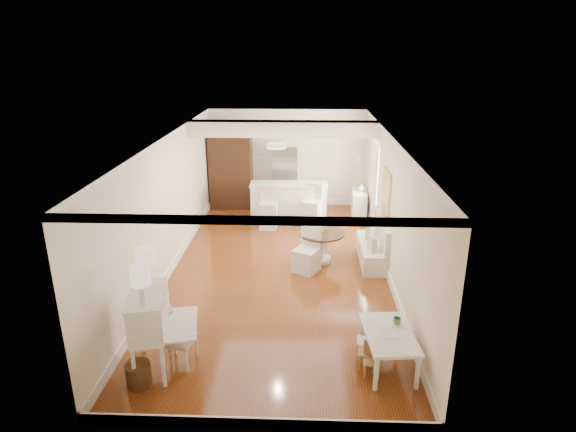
# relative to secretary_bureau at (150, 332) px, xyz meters

# --- Properties ---
(room) EXTENTS (9.00, 9.04, 2.82)m
(room) POSITION_rel_secretary_bureau_xyz_m (1.69, 3.67, 1.37)
(room) COLOR brown
(room) RESTS_ON ground
(secretary_bureau) EXTENTS (1.13, 1.15, 1.23)m
(secretary_bureau) POSITION_rel_secretary_bureau_xyz_m (0.00, 0.00, 0.00)
(secretary_bureau) COLOR white
(secretary_bureau) RESTS_ON ground
(gustavian_armchair) EXTENTS (0.56, 0.56, 0.82)m
(gustavian_armchair) POSITION_rel_secretary_bureau_xyz_m (0.36, 0.15, -0.21)
(gustavian_armchair) COLOR beige
(gustavian_armchair) RESTS_ON ground
(wicker_basket) EXTENTS (0.42, 0.42, 0.34)m
(wicker_basket) POSITION_rel_secretary_bureau_xyz_m (-0.09, -0.38, -0.44)
(wicker_basket) COLOR #4F3118
(wicker_basket) RESTS_ON ground
(kids_table) EXTENTS (0.78, 1.19, 0.57)m
(kids_table) POSITION_rel_secretary_bureau_xyz_m (3.42, 0.18, -0.33)
(kids_table) COLOR white
(kids_table) RESTS_ON ground
(kids_chair_a) EXTENTS (0.31, 0.31, 0.56)m
(kids_chair_a) POSITION_rel_secretary_bureau_xyz_m (3.12, 0.13, -0.34)
(kids_chair_a) COLOR #A5804B
(kids_chair_a) RESTS_ON ground
(kids_chair_b) EXTENTS (0.28, 0.28, 0.53)m
(kids_chair_b) POSITION_rel_secretary_bureau_xyz_m (3.13, 0.42, -0.35)
(kids_chair_b) COLOR tan
(kids_chair_b) RESTS_ON ground
(kids_chair_c) EXTENTS (0.27, 0.27, 0.52)m
(kids_chair_c) POSITION_rel_secretary_bureau_xyz_m (3.17, -0.04, -0.36)
(kids_chair_c) COLOR #AC864E
(kids_chair_c) RESTS_ON ground
(banquette) EXTENTS (0.52, 1.60, 0.98)m
(banquette) POSITION_rel_secretary_bureau_xyz_m (3.64, 3.84, -0.13)
(banquette) COLOR silver
(banquette) RESTS_ON ground
(dining_table) EXTENTS (1.23, 1.23, 0.67)m
(dining_table) POSITION_rel_secretary_bureau_xyz_m (2.55, 3.82, -0.28)
(dining_table) COLOR #432915
(dining_table) RESTS_ON ground
(slip_chair_near) EXTENTS (0.64, 0.65, 0.98)m
(slip_chair_near) POSITION_rel_secretary_bureau_xyz_m (2.23, 3.31, -0.12)
(slip_chair_near) COLOR silver
(slip_chair_near) RESTS_ON ground
(slip_chair_far) EXTENTS (0.56, 0.55, 0.84)m
(slip_chair_far) POSITION_rel_secretary_bureau_xyz_m (2.42, 4.00, -0.20)
(slip_chair_far) COLOR silver
(slip_chair_far) RESTS_ON ground
(breakfast_counter) EXTENTS (2.05, 0.65, 1.03)m
(breakfast_counter) POSITION_rel_secretary_bureau_xyz_m (1.75, 6.44, -0.10)
(breakfast_counter) COLOR white
(breakfast_counter) RESTS_ON ground
(bar_stool_left) EXTENTS (0.46, 0.46, 1.11)m
(bar_stool_left) POSITION_rel_secretary_bureau_xyz_m (1.25, 5.79, -0.06)
(bar_stool_left) COLOR silver
(bar_stool_left) RESTS_ON ground
(bar_stool_right) EXTENTS (0.57, 0.57, 1.11)m
(bar_stool_right) POSITION_rel_secretary_bureau_xyz_m (2.37, 6.00, -0.06)
(bar_stool_right) COLOR white
(bar_stool_right) RESTS_ON ground
(pantry_cabinet) EXTENTS (1.20, 0.60, 2.30)m
(pantry_cabinet) POSITION_rel_secretary_bureau_xyz_m (0.05, 7.52, 0.53)
(pantry_cabinet) COLOR #381E11
(pantry_cabinet) RESTS_ON ground
(fridge) EXTENTS (0.75, 0.65, 1.80)m
(fridge) POSITION_rel_secretary_bureau_xyz_m (1.95, 7.49, 0.28)
(fridge) COLOR silver
(fridge) RESTS_ON ground
(sideboard) EXTENTS (0.40, 0.84, 0.79)m
(sideboard) POSITION_rel_secretary_bureau_xyz_m (3.65, 6.61, -0.22)
(sideboard) COLOR silver
(sideboard) RESTS_ON ground
(pencil_cup) EXTENTS (0.13, 0.13, 0.10)m
(pencil_cup) POSITION_rel_secretary_bureau_xyz_m (3.57, 0.43, 0.00)
(pencil_cup) COLOR #528D56
(pencil_cup) RESTS_ON kids_table
(branch_vase) EXTENTS (0.20, 0.20, 0.21)m
(branch_vase) POSITION_rel_secretary_bureau_xyz_m (3.69, 6.61, 0.28)
(branch_vase) COLOR silver
(branch_vase) RESTS_ON sideboard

